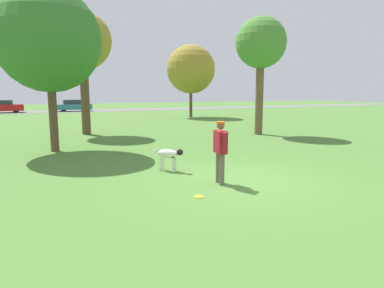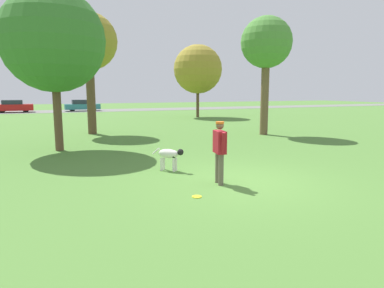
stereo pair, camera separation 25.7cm
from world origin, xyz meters
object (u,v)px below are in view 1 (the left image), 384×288
object	(u,v)px
frisbee	(199,197)
parked_car_teal	(73,106)
person	(220,147)
tree_far_right	(191,69)
tree_mid_center	(83,42)
tree_near_left	(49,40)
dog	(169,155)
parked_car_red	(3,107)
tree_near_right	(261,44)

from	to	relation	value
frisbee	parked_car_teal	world-z (taller)	parked_car_teal
person	parked_car_teal	world-z (taller)	person
frisbee	tree_far_right	bearing A→B (deg)	66.16
tree_far_right	tree_mid_center	xyz separation A→B (m)	(-10.16, -8.80, 0.61)
tree_mid_center	tree_near_left	bearing A→B (deg)	-110.23
tree_mid_center	dog	bearing A→B (deg)	-84.26
dog	frisbee	bearing A→B (deg)	-48.38
tree_far_right	parked_car_teal	xyz separation A→B (m)	(-8.60, 14.13, -3.55)
parked_car_red	parked_car_teal	size ratio (longest dim) A/B	0.98
frisbee	tree_near_right	size ratio (longest dim) A/B	0.04
person	tree_near_right	bearing A→B (deg)	-30.89
parked_car_red	parked_car_teal	world-z (taller)	parked_car_red
frisbee	tree_far_right	distance (m)	23.73
tree_near_right	tree_near_left	size ratio (longest dim) A/B	1.00
frisbee	parked_car_teal	distance (m)	35.50
parked_car_red	frisbee	bearing A→B (deg)	-81.01
tree_far_right	tree_mid_center	bearing A→B (deg)	-139.10
frisbee	tree_near_left	distance (m)	9.00
parked_car_red	dog	bearing A→B (deg)	-79.75
person	dog	bearing A→B (deg)	29.84
tree_mid_center	parked_car_teal	size ratio (longest dim) A/B	1.61
dog	tree_near_left	distance (m)	6.81
frisbee	parked_car_red	xyz separation A→B (m)	(-6.30, 35.48, 0.66)
person	tree_far_right	xyz separation A→B (m)	(8.49, 20.58, 3.27)
tree_near_right	parked_car_red	xyz separation A→B (m)	(-14.02, 26.80, -4.03)
tree_near_left	parked_car_teal	xyz separation A→B (m)	(3.40, 27.92, -3.51)
person	frisbee	world-z (taller)	person
tree_near_right	parked_car_teal	xyz separation A→B (m)	(-6.88, 26.81, -4.05)
dog	parked_car_teal	size ratio (longest dim) A/B	0.21
tree_near_right	tree_far_right	bearing A→B (deg)	82.27
person	dog	size ratio (longest dim) A/B	1.86
tree_mid_center	tree_near_right	world-z (taller)	tree_mid_center
person	tree_near_right	size ratio (longest dim) A/B	0.26
person	tree_mid_center	distance (m)	12.52
tree_far_right	tree_near_left	bearing A→B (deg)	-131.01
tree_far_right	parked_car_red	xyz separation A→B (m)	(-15.74, 14.12, -3.53)
tree_mid_center	parked_car_teal	distance (m)	23.35
person	parked_car_red	xyz separation A→B (m)	(-7.26, 34.70, -0.26)
tree_near_left	tree_mid_center	bearing A→B (deg)	69.77
tree_near_left	parked_car_red	bearing A→B (deg)	97.64
tree_mid_center	parked_car_red	xyz separation A→B (m)	(-5.59, 22.91, -4.14)
tree_far_right	tree_mid_center	world-z (taller)	tree_mid_center
frisbee	tree_near_left	xyz separation A→B (m)	(-2.56, 7.56, 4.15)
person	dog	xyz separation A→B (m)	(-0.67, 1.82, -0.46)
dog	parked_car_red	world-z (taller)	parked_car_red
tree_far_right	person	bearing A→B (deg)	-112.40
dog	tree_far_right	xyz separation A→B (m)	(9.15, 18.76, 3.73)
tree_near_right	frisbee	bearing A→B (deg)	-131.64
tree_far_right	tree_near_right	xyz separation A→B (m)	(-1.72, -12.68, 0.50)
tree_near_left	parked_car_red	world-z (taller)	tree_near_left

